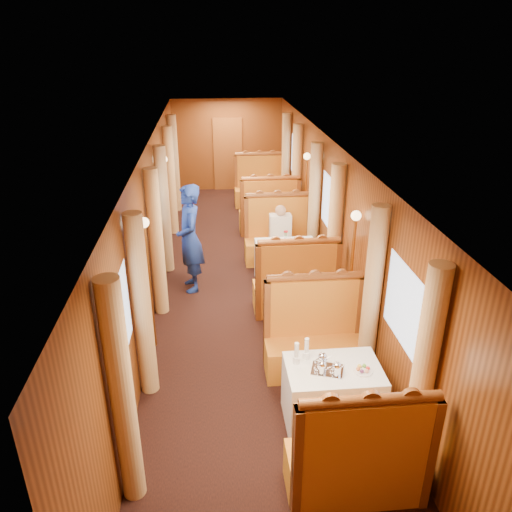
{
  "coord_description": "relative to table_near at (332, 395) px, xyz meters",
  "views": [
    {
      "loc": [
        -0.53,
        -7.89,
        4.13
      ],
      "look_at": [
        0.12,
        -1.1,
        1.05
      ],
      "focal_mm": 35.0,
      "sensor_mm": 36.0,
      "label": 1
    }
  ],
  "objects": [
    {
      "name": "banquette_mid_aft",
      "position": [
        0.0,
        4.51,
        0.05
      ],
      "size": [
        1.3,
        0.55,
        1.34
      ],
      "color": "#B74B14",
      "rests_on": "floor"
    },
    {
      "name": "curtain_left_near_b",
      "position": [
        -2.13,
        0.78,
        0.8
      ],
      "size": [
        0.22,
        0.22,
        2.35
      ],
      "primitive_type": "cylinder",
      "color": "tan",
      "rests_on": "floor"
    },
    {
      "name": "table_near",
      "position": [
        0.0,
        0.0,
        0.0
      ],
      "size": [
        1.05,
        0.72,
        0.75
      ],
      "primitive_type": "cube",
      "color": "white",
      "rests_on": "floor"
    },
    {
      "name": "window_right_mid",
      "position": [
        0.74,
        3.5,
        1.07
      ],
      "size": [
        0.01,
        1.2,
        0.9
      ],
      "primitive_type": null,
      "rotation": [
        1.57,
        0.0,
        -1.57
      ],
      "color": "#98ADCC",
      "rests_on": "wall_right"
    },
    {
      "name": "ceiling",
      "position": [
        -0.75,
        3.5,
        2.12
      ],
      "size": [
        3.0,
        12.0,
        0.01
      ],
      "primitive_type": null,
      "rotation": [
        3.14,
        0.0,
        0.0
      ],
      "color": "silver",
      "rests_on": "wall_left"
    },
    {
      "name": "wall_right",
      "position": [
        0.75,
        3.5,
        0.88
      ],
      "size": [
        0.01,
        12.0,
        2.5
      ],
      "primitive_type": null,
      "rotation": [
        1.57,
        0.0,
        -1.57
      ],
      "color": "brown",
      "rests_on": "floor"
    },
    {
      "name": "sconce_left_aft",
      "position": [
        -2.15,
        5.25,
        1.01
      ],
      "size": [
        0.14,
        0.14,
        1.95
      ],
      "color": "#BF8C3F",
      "rests_on": "floor"
    },
    {
      "name": "steward",
      "position": [
        -1.66,
        3.47,
        0.56
      ],
      "size": [
        0.56,
        0.75,
        1.87
      ],
      "primitive_type": "imported",
      "rotation": [
        0.0,
        0.0,
        -1.39
      ],
      "color": "navy",
      "rests_on": "floor"
    },
    {
      "name": "rose_vase_far",
      "position": [
        -0.01,
        6.98,
        0.55
      ],
      "size": [
        0.06,
        0.06,
        0.36
      ],
      "rotation": [
        0.0,
        0.0,
        0.37
      ],
      "color": "silver",
      "rests_on": "table_far"
    },
    {
      "name": "tea_tray",
      "position": [
        -0.09,
        -0.04,
        0.38
      ],
      "size": [
        0.4,
        0.35,
        0.01
      ],
      "primitive_type": "cube",
      "rotation": [
        0.0,
        0.0,
        -0.32
      ],
      "color": "silver",
      "rests_on": "table_near"
    },
    {
      "name": "teapot_back",
      "position": [
        -0.13,
        0.04,
        0.44
      ],
      "size": [
        0.19,
        0.16,
        0.13
      ],
      "primitive_type": null,
      "rotation": [
        0.0,
        0.0,
        0.24
      ],
      "color": "silver",
      "rests_on": "tea_tray"
    },
    {
      "name": "window_right_near",
      "position": [
        0.74,
        0.0,
        1.07
      ],
      "size": [
        0.01,
        1.2,
        0.9
      ],
      "primitive_type": null,
      "rotation": [
        1.57,
        0.0,
        -1.57
      ],
      "color": "#98ADCC",
      "rests_on": "wall_right"
    },
    {
      "name": "curtain_right_near_b",
      "position": [
        0.63,
        0.78,
        0.8
      ],
      "size": [
        0.22,
        0.22,
        2.35
      ],
      "primitive_type": "cylinder",
      "color": "tan",
      "rests_on": "floor"
    },
    {
      "name": "table_far",
      "position": [
        0.0,
        7.0,
        0.0
      ],
      "size": [
        1.05,
        0.72,
        0.75
      ],
      "primitive_type": "cube",
      "color": "white",
      "rests_on": "floor"
    },
    {
      "name": "wall_far",
      "position": [
        -0.75,
        9.5,
        0.88
      ],
      "size": [
        3.0,
        0.01,
        2.5
      ],
      "primitive_type": null,
      "rotation": [
        1.57,
        0.0,
        0.0
      ],
      "color": "brown",
      "rests_on": "floor"
    },
    {
      "name": "banquette_near_fwd",
      "position": [
        0.0,
        -1.01,
        0.05
      ],
      "size": [
        1.3,
        0.55,
        1.34
      ],
      "color": "#B74B14",
      "rests_on": "floor"
    },
    {
      "name": "curtain_left_mid_b",
      "position": [
        -2.13,
        4.28,
        0.8
      ],
      "size": [
        0.22,
        0.22,
        2.35
      ],
      "primitive_type": "cylinder",
      "color": "tan",
      "rests_on": "floor"
    },
    {
      "name": "curtain_right_far_a",
      "position": [
        0.63,
        6.22,
        0.8
      ],
      "size": [
        0.22,
        0.22,
        2.35
      ],
      "primitive_type": "cylinder",
      "color": "tan",
      "rests_on": "floor"
    },
    {
      "name": "curtain_right_mid_b",
      "position": [
        0.63,
        4.28,
        0.8
      ],
      "size": [
        0.22,
        0.22,
        2.35
      ],
      "primitive_type": "cylinder",
      "color": "tan",
      "rests_on": "floor"
    },
    {
      "name": "teapot_left",
      "position": [
        -0.16,
        -0.09,
        0.44
      ],
      "size": [
        0.17,
        0.14,
        0.12
      ],
      "primitive_type": null,
      "rotation": [
        0.0,
        0.0,
        -0.19
      ],
      "color": "silver",
      "rests_on": "tea_tray"
    },
    {
      "name": "cup_inboard",
      "position": [
        -0.4,
        0.12,
        0.48
      ],
      "size": [
        0.08,
        0.08,
        0.26
      ],
      "rotation": [
        0.0,
        0.0,
        0.43
      ],
      "color": "white",
      "rests_on": "table_near"
    },
    {
      "name": "wall_left",
      "position": [
        -2.25,
        3.5,
        0.88
      ],
      "size": [
        0.01,
        12.0,
        2.5
      ],
      "primitive_type": null,
      "rotation": [
        1.57,
        0.0,
        1.57
      ],
      "color": "brown",
      "rests_on": "floor"
    },
    {
      "name": "cup_outboard",
      "position": [
        -0.27,
        0.2,
        0.48
      ],
      "size": [
        0.08,
        0.08,
        0.26
      ],
      "rotation": [
        0.0,
        0.0,
        0.35
      ],
      "color": "white",
      "rests_on": "table_near"
    },
    {
      "name": "teapot_right",
      "position": [
        -0.01,
        -0.14,
        0.44
      ],
      "size": [
        0.2,
        0.18,
        0.13
      ],
      "primitive_type": null,
      "rotation": [
        0.0,
        0.0,
        0.41
      ],
      "color": "silver",
      "rests_on": "tea_tray"
    },
    {
      "name": "curtain_right_far_b",
      "position": [
        0.63,
        7.78,
        0.8
      ],
      "size": [
        0.22,
        0.22,
        2.35
      ],
      "primitive_type": "cylinder",
      "color": "tan",
      "rests_on": "floor"
    },
    {
      "name": "sconce_left_fore",
      "position": [
        -2.15,
        1.75,
        1.01
      ],
      "size": [
        0.14,
        0.14,
        1.95
      ],
      "color": "#BF8C3F",
      "rests_on": "floor"
    },
    {
      "name": "floor",
      "position": [
        -0.75,
        3.5,
        -0.38
      ],
      "size": [
        3.0,
        12.0,
        0.01
      ],
      "primitive_type": null,
      "color": "black",
      "rests_on": "ground"
    },
    {
      "name": "window_left_near",
      "position": [
        -2.24,
        0.0,
        1.07
      ],
      "size": [
        0.01,
        1.2,
        0.9
      ],
      "primitive_type": null,
      "rotation": [
        1.57,
        0.0,
        1.57
      ],
      "color": "#98ADCC",
      "rests_on": "wall_left"
    },
    {
      "name": "fruit_plate",
      "position": [
        0.3,
        -0.09,
        0.39
      ],
      "size": [
        0.22,
        0.22,
        0.05
      ],
      "rotation": [
        0.0,
        0.0,
        0.12
      ],
      "color": "white",
      "rests_on": "table_near"
    },
    {
      "name": "window_left_far",
      "position": [
        -2.24,
        7.0,
        1.07
      ],
      "size": [
        0.01,
        1.2,
        0.9
      ],
      "primitive_type": null,
      "rotation": [
        1.57,
        0.0,
        1.57
      ],
      "color": "#98ADCC",
      "rests_on": "wall_left"
    },
    {
      "name": "window_left_mid",
      "position": [
        -2.24,
        3.5,
        1.07
      ],
      "size": [
        0.01,
        1.2,
        0.9
      ],
      "primitive_type": null,
      "rotation": [
        1.57,
        0.0,
        1.57
      ],
      "color": "#98ADCC",
      "rests_on": "wall_left"
    },
    {
      "name": "passenger",
      "position": [
        -0.0,
        4.24,
        0.37
      ],
      "size": [
        0.4,
        0.44,
        0.76
      ],
      "color": "beige",
      "rests_on": "banquette_mid_aft"
    },
    {
      "name": "curtain_left_near_a",
      "position": [
        -2.13,
        -0.78,
        0.8
      ],
      "size": [
        0.22,
        0.22,
        2.35
      ],
      "primitive_type": "cylinder",
      "color": "tan",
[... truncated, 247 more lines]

